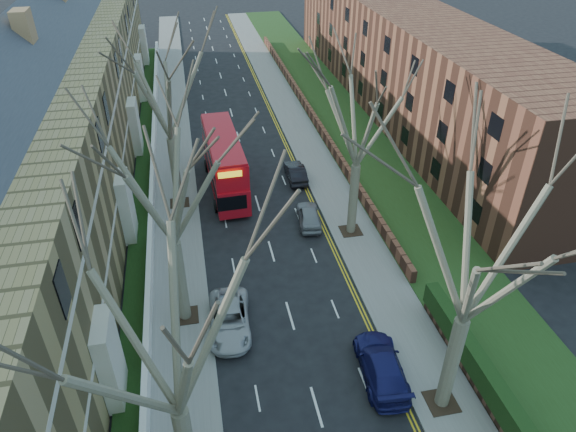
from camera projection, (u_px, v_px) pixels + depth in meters
pavement_left at (173, 141)px, 47.11m from camera, size 3.00×102.00×0.12m
pavement_right at (300, 131)px, 49.11m from camera, size 3.00×102.00×0.12m
terrace_left at (56, 128)px, 36.28m from camera, size 9.70×78.00×13.60m
flats_right at (403, 60)px, 51.55m from camera, size 13.97×54.00×10.00m
front_wall_left at (153, 180)px, 40.00m from camera, size 0.30×78.00×1.00m
grass_verge_right at (346, 126)px, 49.81m from camera, size 6.00×102.00×0.06m
tree_left_mid at (163, 322)px, 14.98m from camera, size 10.50×10.50×14.71m
tree_left_far at (163, 171)px, 23.31m from camera, size 10.15×10.15×14.22m
tree_left_dist at (163, 79)px, 32.92m from camera, size 10.50×10.50×14.71m
tree_right_mid at (484, 237)px, 18.51m from camera, size 10.50×10.50×14.71m
tree_right_far at (361, 104)px, 30.10m from camera, size 10.15×10.15×14.22m
double_decker_bus at (224, 164)px, 39.14m from camera, size 2.87×10.17×4.25m
car_left_far at (230, 319)px, 27.41m from camera, size 2.55×4.88×1.31m
car_right_near at (381, 365)px, 24.77m from camera, size 2.40×5.03×1.41m
car_right_mid at (309, 215)px, 35.81m from camera, size 1.95×3.92×1.28m
car_right_far at (296, 172)px, 41.03m from camera, size 1.41×3.89×1.28m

